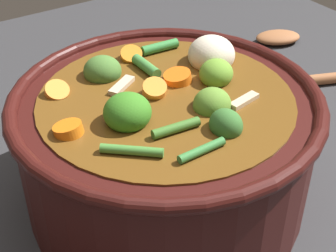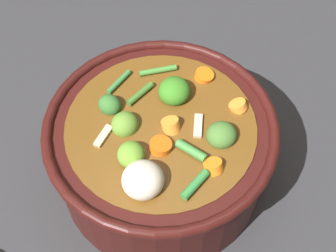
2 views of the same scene
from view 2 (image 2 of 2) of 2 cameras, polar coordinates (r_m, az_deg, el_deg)
The scene contains 2 objects.
ground_plane at distance 0.69m, azimuth -0.77°, elevation -5.87°, with size 1.10×1.10×0.00m, color #2D2D30.
cooking_pot at distance 0.64m, azimuth -0.84°, elevation -2.84°, with size 0.30×0.30×0.15m.
Camera 2 is at (-0.21, 0.27, 0.60)m, focal length 49.49 mm.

